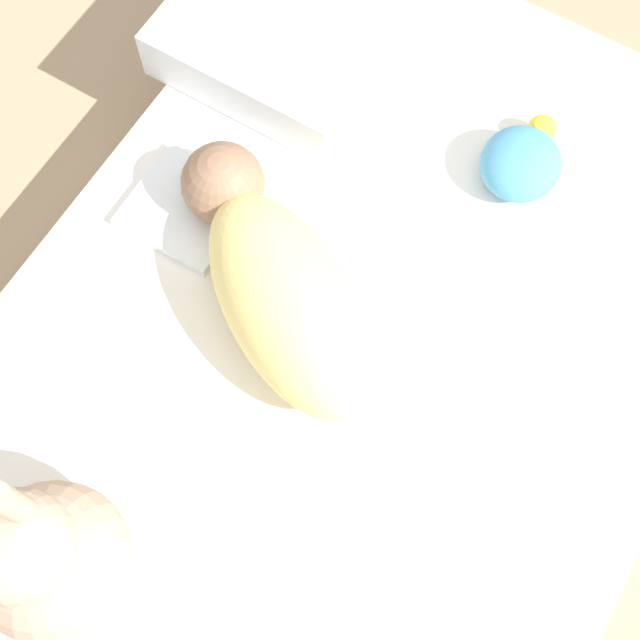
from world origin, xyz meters
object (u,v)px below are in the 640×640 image
(swaddled_baby, at_px, (277,283))
(pillow, at_px, (275,42))
(turtle_plush, at_px, (522,161))
(bunny_plush, at_px, (45,558))

(swaddled_baby, height_order, pillow, swaddled_baby)
(pillow, distance_m, turtle_plush, 0.47)
(swaddled_baby, height_order, bunny_plush, bunny_plush)
(bunny_plush, relative_size, turtle_plush, 2.21)
(swaddled_baby, height_order, turtle_plush, swaddled_baby)
(turtle_plush, bearing_deg, bunny_plush, 164.42)
(swaddled_baby, xyz_separation_m, bunny_plush, (-0.50, 0.03, 0.06))
(turtle_plush, bearing_deg, swaddled_baby, 151.88)
(bunny_plush, bearing_deg, pillow, 13.80)
(pillow, relative_size, turtle_plush, 2.06)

